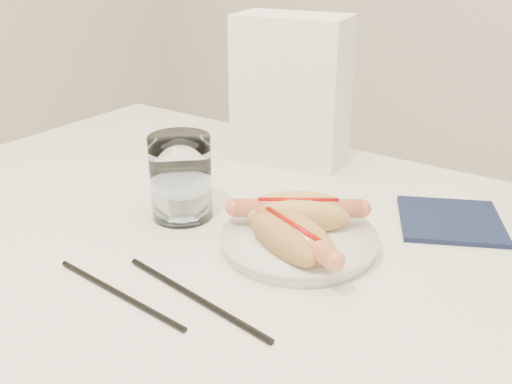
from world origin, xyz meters
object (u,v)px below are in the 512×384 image
Objects in this scene: plate at (299,242)px; hotdog_right at (291,237)px; table at (253,289)px; napkin_box at (291,90)px; hotdog_left at (298,213)px; water_glass at (181,177)px.

hotdog_right reaches higher than plate.
table is 5.01× the size of napkin_box.
plate is 1.30× the size of hotdog_left.
plate is (0.05, 0.03, 0.07)m from table.
napkin_box is at bearing 113.73° from table.
napkin_box reaches higher than hotdog_right.
hotdog_left reaches higher than table.
napkin_box is at bearing 89.69° from water_glass.
hotdog_left is 1.26× the size of water_glass.
table is 0.37m from napkin_box.
table is 0.11m from hotdog_right.
napkin_box is (-0.16, 0.24, 0.08)m from hotdog_left.
hotdog_left is (0.03, 0.05, 0.10)m from table.
plate is at bearing -66.51° from napkin_box.
hotdog_right is (0.03, -0.06, -0.00)m from hotdog_left.
table is at bearing -8.28° from water_glass.
hotdog_left reaches higher than hotdog_right.
table is 0.11m from hotdog_left.
plate is at bearing 130.27° from hotdog_right.
hotdog_left reaches higher than plate.
hotdog_right is (0.01, -0.04, 0.03)m from plate.
plate is 1.63× the size of water_glass.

